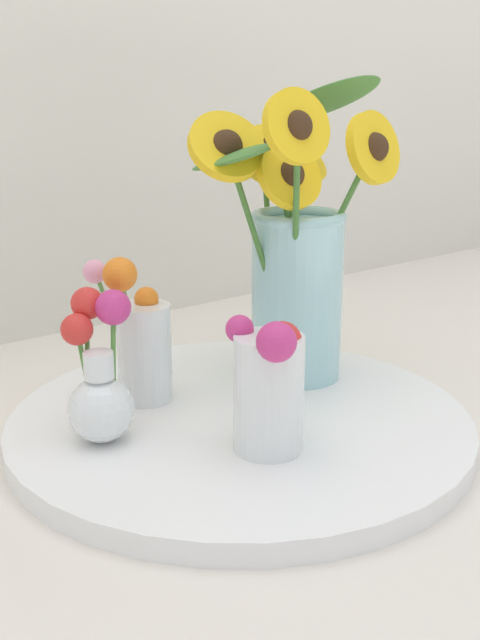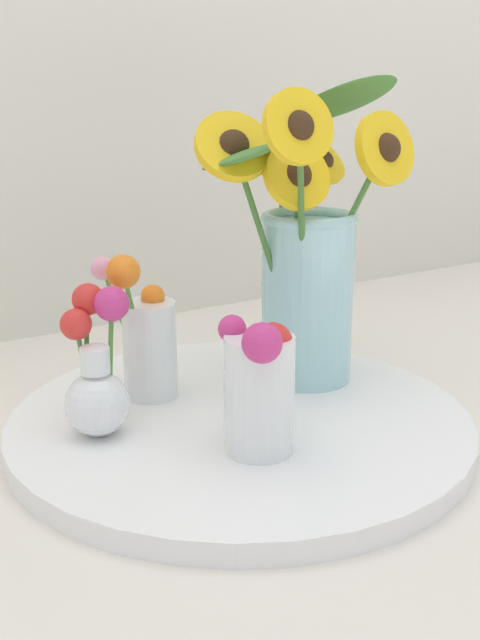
# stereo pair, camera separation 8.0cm
# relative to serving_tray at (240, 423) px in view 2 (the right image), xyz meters

# --- Properties ---
(ground_plane) EXTENTS (6.00, 6.00, 0.00)m
(ground_plane) POSITION_rel_serving_tray_xyz_m (-0.01, -0.11, -0.01)
(ground_plane) COLOR silver
(serving_tray) EXTENTS (0.51, 0.51, 0.02)m
(serving_tray) POSITION_rel_serving_tray_xyz_m (0.00, 0.00, 0.00)
(serving_tray) COLOR white
(serving_tray) RESTS_ON ground_plane
(mason_jar_sunflowers) EXTENTS (0.28, 0.22, 0.38)m
(mason_jar_sunflowers) POSITION_rel_serving_tray_xyz_m (0.13, 0.05, 0.17)
(mason_jar_sunflowers) COLOR #9ED1D6
(mason_jar_sunflowers) RESTS_ON serving_tray
(vase_small_center) EXTENTS (0.07, 0.10, 0.14)m
(vase_small_center) POSITION_rel_serving_tray_xyz_m (-0.03, -0.09, 0.08)
(vase_small_center) COLOR white
(vase_small_center) RESTS_ON serving_tray
(vase_bulb_right) EXTENTS (0.08, 0.09, 0.15)m
(vase_bulb_right) POSITION_rel_serving_tray_xyz_m (-0.15, 0.04, 0.07)
(vase_bulb_right) COLOR white
(vase_bulb_right) RESTS_ON serving_tray
(vase_small_back) EXTENTS (0.09, 0.08, 0.18)m
(vase_small_back) POSITION_rel_serving_tray_xyz_m (-0.06, 0.10, 0.08)
(vase_small_back) COLOR white
(vase_small_back) RESTS_ON serving_tray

